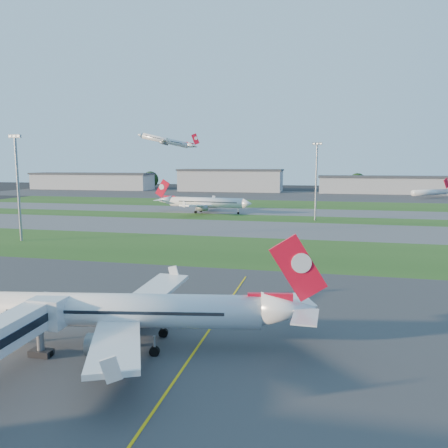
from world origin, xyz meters
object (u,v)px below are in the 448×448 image
(airliner_parked, at_px, (131,311))
(mini_jet_near, at_px, (430,192))
(light_mast_west, at_px, (18,181))
(light_mast_centre, at_px, (316,176))
(airliner_taxiing, at_px, (206,203))

(airliner_parked, height_order, mini_jet_near, airliner_parked)
(light_mast_west, distance_m, light_mast_centre, 89.64)
(airliner_parked, height_order, light_mast_centre, light_mast_centre)
(airliner_taxiing, bearing_deg, light_mast_centre, 168.52)
(light_mast_west, xyz_separation_m, light_mast_centre, (70.00, 56.00, 0.00))
(airliner_parked, bearing_deg, airliner_taxiing, 91.48)
(airliner_parked, height_order, light_mast_west, light_mast_west)
(airliner_taxiing, distance_m, light_mast_west, 75.65)
(airliner_parked, relative_size, light_mast_centre, 1.32)
(airliner_parked, xyz_separation_m, light_mast_centre, (16.84, 108.15, 11.06))
(airliner_parked, distance_m, mini_jet_near, 232.27)
(light_mast_centre, bearing_deg, airliner_parked, -98.85)
(mini_jet_near, bearing_deg, airliner_taxiing, -174.43)
(light_mast_west, bearing_deg, mini_jet_near, 52.09)
(airliner_taxiing, relative_size, mini_jet_near, 1.56)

